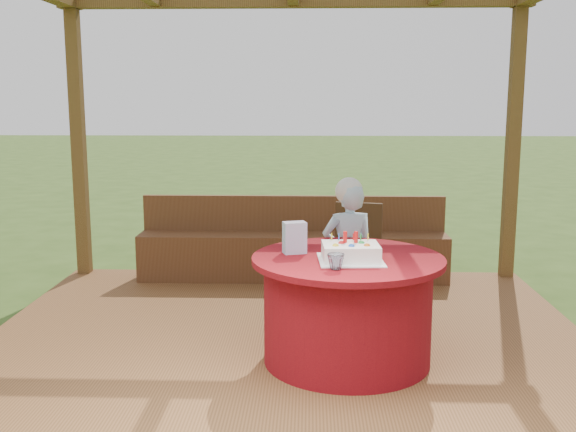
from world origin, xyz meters
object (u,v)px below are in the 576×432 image
at_px(table, 347,308).
at_px(bench, 293,252).
at_px(chair, 356,249).
at_px(birthday_cake, 351,252).
at_px(elderly_woman, 348,251).
at_px(drinking_glass, 336,262).
at_px(gift_bag, 295,238).

bearing_deg(table, bench, 101.22).
height_order(chair, birthday_cake, birthday_cake).
relative_size(elderly_woman, drinking_glass, 11.10).
xyz_separation_m(birthday_cake, drinking_glass, (-0.10, -0.24, -0.01)).
bearing_deg(chair, table, -96.34).
bearing_deg(table, gift_bag, 165.14).
bearing_deg(bench, elderly_woman, -71.69).
distance_m(bench, table, 2.15).
height_order(gift_bag, drinking_glass, gift_bag).
bearing_deg(drinking_glass, gift_bag, 121.12).
bearing_deg(elderly_woman, bench, 108.31).
bearing_deg(drinking_glass, elderly_woman, 82.67).
bearing_deg(gift_bag, chair, 51.77).
distance_m(chair, gift_bag, 1.40).
height_order(chair, drinking_glass, chair).
xyz_separation_m(chair, drinking_glass, (-0.24, -1.69, 0.30)).
bearing_deg(elderly_woman, birthday_cake, -92.19).
relative_size(chair, drinking_glass, 8.17).
bearing_deg(elderly_woman, drinking_glass, -97.33).
bearing_deg(chair, birthday_cake, -95.47).
relative_size(table, drinking_glass, 12.14).
distance_m(table, elderly_woman, 0.75).
xyz_separation_m(gift_bag, drinking_glass, (0.26, -0.43, -0.06)).
height_order(chair, elderly_woman, elderly_woman).
xyz_separation_m(table, drinking_glass, (-0.09, -0.34, 0.40)).
xyz_separation_m(elderly_woman, birthday_cake, (-0.03, -0.82, 0.18)).
distance_m(bench, elderly_woman, 1.50).
relative_size(birthday_cake, gift_bag, 2.02).
xyz_separation_m(bench, table, (0.42, -2.11, 0.10)).
xyz_separation_m(bench, gift_bag, (0.06, -2.01, 0.56)).
bearing_deg(birthday_cake, bench, 100.98).
bearing_deg(bench, drinking_glass, -82.46).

